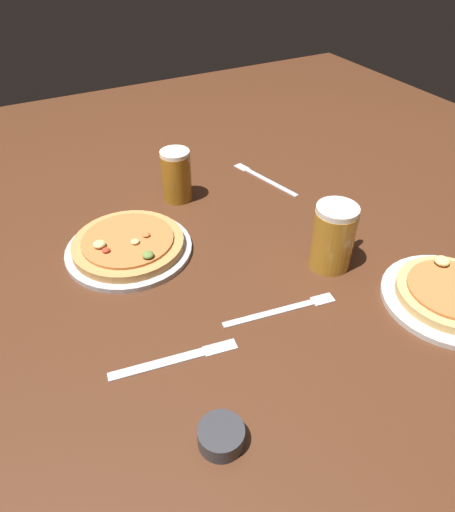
% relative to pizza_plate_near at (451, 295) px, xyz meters
% --- Properties ---
extents(ground_plane, '(2.40, 2.40, 0.03)m').
position_rel_pizza_plate_near_xyz_m(ground_plane, '(-0.33, 0.31, -0.03)').
color(ground_plane, '#4C2816').
extents(pizza_plate_near, '(0.26, 0.26, 0.05)m').
position_rel_pizza_plate_near_xyz_m(pizza_plate_near, '(0.00, 0.00, 0.00)').
color(pizza_plate_near, silver).
rests_on(pizza_plate_near, ground_plane).
extents(pizza_plate_far, '(0.28, 0.28, 0.05)m').
position_rel_pizza_plate_near_xyz_m(pizza_plate_far, '(-0.51, 0.45, 0.00)').
color(pizza_plate_far, '#B2B2B7').
rests_on(pizza_plate_far, ground_plane).
extents(beer_mug_dark, '(0.08, 0.13, 0.13)m').
position_rel_pizza_plate_near_xyz_m(beer_mug_dark, '(-0.32, 0.61, 0.05)').
color(beer_mug_dark, '#9E6619').
rests_on(beer_mug_dark, ground_plane).
extents(beer_mug_amber, '(0.14, 0.09, 0.15)m').
position_rel_pizza_plate_near_xyz_m(beer_mug_amber, '(-0.14, 0.20, 0.06)').
color(beer_mug_amber, '#B27A23').
rests_on(beer_mug_amber, ground_plane).
extents(ramekin_sauce, '(0.07, 0.07, 0.03)m').
position_rel_pizza_plate_near_xyz_m(ramekin_sauce, '(-0.53, -0.05, 0.00)').
color(ramekin_sauce, '#333338').
rests_on(ramekin_sauce, ground_plane).
extents(fork_left, '(0.07, 0.23, 0.01)m').
position_rel_pizza_plate_near_xyz_m(fork_left, '(-0.07, 0.59, -0.01)').
color(fork_left, silver).
rests_on(fork_left, ground_plane).
extents(knife_right, '(0.23, 0.05, 0.01)m').
position_rel_pizza_plate_near_xyz_m(knife_right, '(-0.54, 0.12, -0.01)').
color(knife_right, silver).
rests_on(knife_right, ground_plane).
extents(fork_spare, '(0.23, 0.05, 0.01)m').
position_rel_pizza_plate_near_xyz_m(fork_spare, '(-0.30, 0.13, -0.01)').
color(fork_spare, silver).
rests_on(fork_spare, ground_plane).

